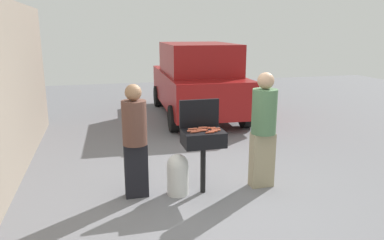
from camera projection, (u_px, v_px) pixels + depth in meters
The scene contains 20 objects.
ground_plane at pixel (209, 196), 5.38m from camera, with size 24.00×24.00×0.00m, color slate.
bbq_grill at pixel (203, 141), 5.31m from camera, with size 0.60×0.44×0.96m.
grill_lid_open at pixel (199, 113), 5.43m from camera, with size 0.60×0.05×0.42m, color black.
hot_dog_0 at pixel (201, 130), 5.27m from camera, with size 0.03×0.03×0.13m, color #C6593D.
hot_dog_1 at pixel (195, 132), 5.18m from camera, with size 0.03×0.03×0.13m, color #B74C33.
hot_dog_2 at pixel (216, 129), 5.34m from camera, with size 0.03×0.03×0.13m, color #AD4228.
hot_dog_3 at pixel (192, 131), 5.22m from camera, with size 0.03×0.03×0.13m, color #C6593D.
hot_dog_4 at pixel (216, 130), 5.26m from camera, with size 0.03×0.03×0.13m, color #C6593D.
hot_dog_5 at pixel (206, 128), 5.38m from camera, with size 0.03×0.03×0.13m, color #B74C33.
hot_dog_6 at pixel (211, 128), 5.37m from camera, with size 0.03×0.03×0.13m, color #AD4228.
hot_dog_7 at pixel (203, 131), 5.24m from camera, with size 0.03×0.03×0.13m, color #B74C33.
hot_dog_8 at pixel (213, 131), 5.20m from camera, with size 0.03×0.03×0.13m, color #AD4228.
hot_dog_9 at pixel (203, 128), 5.40m from camera, with size 0.03×0.03×0.13m, color #C6593D.
hot_dog_10 at pixel (210, 132), 5.15m from camera, with size 0.03×0.03×0.13m, color #AD4228.
hot_dog_11 at pixel (192, 129), 5.33m from camera, with size 0.03×0.03×0.13m, color #C6593D.
hot_dog_12 at pixel (198, 129), 5.31m from camera, with size 0.03×0.03×0.13m, color #AD4228.
propane_tank at pixel (178, 174), 5.36m from camera, with size 0.32×0.32×0.62m.
person_left at pixel (135, 137), 5.16m from camera, with size 0.35×0.35×1.66m.
person_right at pixel (264, 126), 5.50m from camera, with size 0.37×0.37×1.78m.
parked_minivan at pixel (197, 80), 10.10m from camera, with size 2.17×4.47×2.02m.
Camera 1 is at (-1.48, -4.73, 2.38)m, focal length 34.19 mm.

